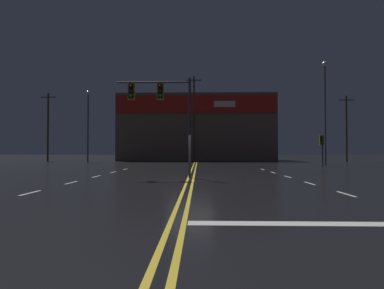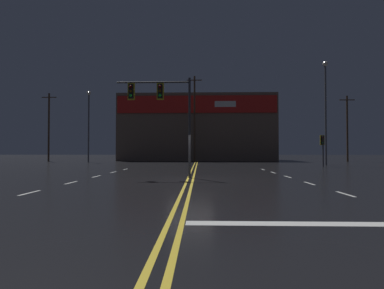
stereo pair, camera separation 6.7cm
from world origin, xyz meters
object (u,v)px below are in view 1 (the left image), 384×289
at_px(streetlight_far_left, 325,101).
at_px(traffic_signal_median, 160,102).
at_px(traffic_signal_corner_northeast, 322,144).
at_px(streetlight_median_approach, 88,117).

bearing_deg(streetlight_far_left, traffic_signal_median, -135.95).
bearing_deg(traffic_signal_median, traffic_signal_corner_northeast, 40.65).
bearing_deg(streetlight_far_left, traffic_signal_corner_northeast, -117.52).
distance_m(streetlight_median_approach, streetlight_far_left, 30.09).
bearing_deg(streetlight_far_left, streetlight_median_approach, 165.30).
relative_size(streetlight_median_approach, streetlight_far_left, 0.86).
relative_size(traffic_signal_corner_northeast, streetlight_far_left, 0.27).
xyz_separation_m(traffic_signal_median, traffic_signal_corner_northeast, (14.44, 12.39, -2.18)).
relative_size(traffic_signal_median, traffic_signal_corner_northeast, 1.88).
xyz_separation_m(traffic_signal_corner_northeast, streetlight_far_left, (1.65, 3.17, 4.80)).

